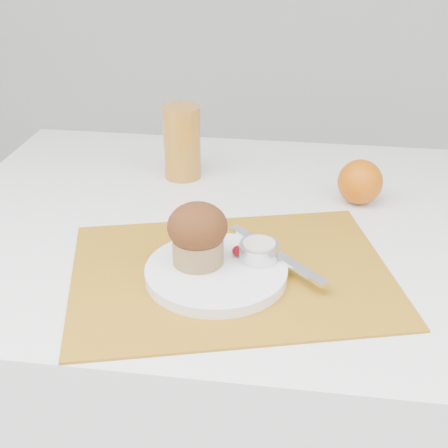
# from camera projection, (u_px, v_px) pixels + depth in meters

# --- Properties ---
(table) EXTENTS (1.20, 0.80, 0.75)m
(table) POSITION_uv_depth(u_px,v_px,m) (273.00, 389.00, 1.25)
(table) COLOR white
(table) RESTS_ON ground
(placemat) EXTENTS (0.55, 0.46, 0.00)m
(placemat) POSITION_uv_depth(u_px,v_px,m) (231.00, 273.00, 0.93)
(placemat) COLOR #A36D16
(placemat) RESTS_ON table
(plate) EXTENTS (0.27, 0.27, 0.02)m
(plate) POSITION_uv_depth(u_px,v_px,m) (216.00, 272.00, 0.91)
(plate) COLOR white
(plate) RESTS_ON placemat
(ramekin) EXTENTS (0.08, 0.08, 0.03)m
(ramekin) POSITION_uv_depth(u_px,v_px,m) (259.00, 252.00, 0.92)
(ramekin) COLOR silver
(ramekin) RESTS_ON plate
(cream) EXTENTS (0.05, 0.05, 0.01)m
(cream) POSITION_uv_depth(u_px,v_px,m) (259.00, 244.00, 0.92)
(cream) COLOR beige
(cream) RESTS_ON ramekin
(raspberry_near) EXTENTS (0.02, 0.02, 0.02)m
(raspberry_near) POSITION_uv_depth(u_px,v_px,m) (238.00, 251.00, 0.93)
(raspberry_near) COLOR #54020D
(raspberry_near) RESTS_ON plate
(raspberry_far) EXTENTS (0.02, 0.02, 0.02)m
(raspberry_far) POSITION_uv_depth(u_px,v_px,m) (243.00, 251.00, 0.93)
(raspberry_far) COLOR #630205
(raspberry_far) RESTS_ON plate
(butter_knife) EXTENTS (0.16, 0.16, 0.01)m
(butter_knife) POSITION_uv_depth(u_px,v_px,m) (276.00, 254.00, 0.94)
(butter_knife) COLOR silver
(butter_knife) RESTS_ON plate
(orange) EXTENTS (0.08, 0.08, 0.08)m
(orange) POSITION_uv_depth(u_px,v_px,m) (360.00, 182.00, 1.12)
(orange) COLOR #C65A06
(orange) RESTS_ON table
(juice_glass) EXTENTS (0.07, 0.07, 0.14)m
(juice_glass) POSITION_uv_depth(u_px,v_px,m) (182.00, 143.00, 1.21)
(juice_glass) COLOR #B57422
(juice_glass) RESTS_ON table
(muffin) EXTENTS (0.10, 0.10, 0.09)m
(muffin) POSITION_uv_depth(u_px,v_px,m) (198.00, 233.00, 0.90)
(muffin) COLOR #9B7B4B
(muffin) RESTS_ON plate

